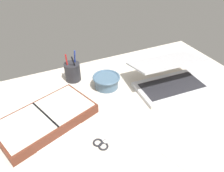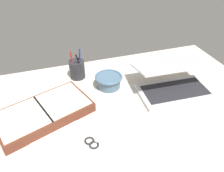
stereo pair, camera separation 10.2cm
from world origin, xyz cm
name	(u,v)px [view 2 (the right image)]	position (x,y,z in cm)	size (l,w,h in cm)	color
desk_top	(127,115)	(0.00, 0.00, 1.00)	(140.00, 100.00, 2.00)	beige
laptop	(173,82)	(27.88, 8.96, 6.76)	(37.23, 29.80, 14.56)	silver
bowl	(109,81)	(-1.84, 21.82, 5.53)	(14.07, 14.07, 6.39)	slate
pen_cup	(77,69)	(-15.51, 35.31, 7.08)	(8.25, 8.25, 16.74)	#28282D
planner	(44,112)	(-35.20, 9.16, 4.30)	(44.62, 33.88, 4.79)	brown
scissors	(95,140)	(-17.48, -10.73, 2.34)	(13.83, 10.04, 0.80)	#B7B7BC
paper_sheet_front	(162,141)	(7.39, -18.90, 2.08)	(18.47, 27.90, 0.16)	#F4EFB2
paper_sheet_beside_planner	(55,146)	(-32.78, -8.63, 2.08)	(18.45, 27.45, 0.16)	white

